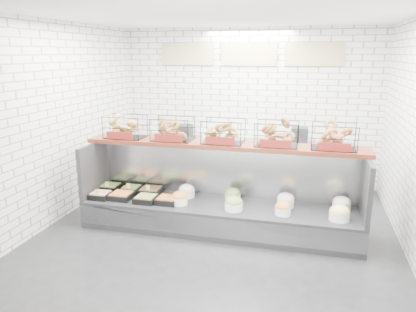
# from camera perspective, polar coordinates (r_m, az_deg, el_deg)

# --- Properties ---
(ground) EXTENTS (5.50, 5.50, 0.00)m
(ground) POSITION_cam_1_polar(r_m,az_deg,el_deg) (5.81, 0.89, -11.45)
(ground) COLOR black
(ground) RESTS_ON ground
(room_shell) EXTENTS (5.02, 5.51, 3.01)m
(room_shell) POSITION_cam_1_polar(r_m,az_deg,el_deg) (5.84, 2.37, 9.71)
(room_shell) COLOR silver
(room_shell) RESTS_ON ground
(display_case) EXTENTS (4.00, 0.90, 1.20)m
(display_case) POSITION_cam_1_polar(r_m,az_deg,el_deg) (5.99, 1.60, -7.21)
(display_case) COLOR black
(display_case) RESTS_ON ground
(bagel_shelf) EXTENTS (4.10, 0.50, 0.40)m
(bagel_shelf) POSITION_cam_1_polar(r_m,az_deg,el_deg) (5.85, 2.14, 3.13)
(bagel_shelf) COLOR #46170F
(bagel_shelf) RESTS_ON display_case
(prep_counter) EXTENTS (4.00, 0.60, 1.20)m
(prep_counter) POSITION_cam_1_polar(r_m,az_deg,el_deg) (7.89, 4.97, -0.85)
(prep_counter) COLOR #93969B
(prep_counter) RESTS_ON ground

